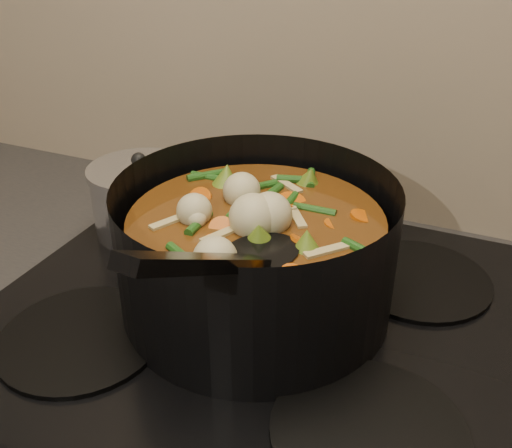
% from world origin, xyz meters
% --- Properties ---
extents(stovetop, '(0.62, 0.54, 0.03)m').
position_xyz_m(stovetop, '(0.00, 1.93, 0.92)').
color(stovetop, black).
rests_on(stovetop, counter).
extents(stockpot, '(0.38, 0.46, 0.23)m').
position_xyz_m(stockpot, '(-0.01, 1.94, 1.00)').
color(stockpot, black).
rests_on(stockpot, stovetop).
extents(saucepan, '(0.15, 0.15, 0.12)m').
position_xyz_m(saucepan, '(-0.23, 2.03, 0.98)').
color(saucepan, silver).
rests_on(saucepan, stovetop).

